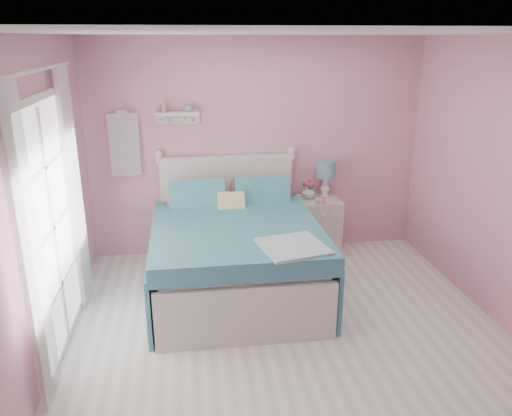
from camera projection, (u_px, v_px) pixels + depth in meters
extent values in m
plane|color=beige|center=(293.00, 349.00, 4.34)|extent=(4.50, 4.50, 0.00)
plane|color=pink|center=(257.00, 148.00, 6.02)|extent=(4.00, 0.00, 4.00)
plane|color=pink|center=(428.00, 407.00, 1.81)|extent=(4.00, 0.00, 4.00)
plane|color=pink|center=(30.00, 220.00, 3.66)|extent=(0.00, 4.50, 4.50)
plane|color=white|center=(301.00, 33.00, 3.49)|extent=(4.50, 4.50, 0.00)
cube|color=silver|center=(236.00, 271.00, 5.30)|extent=(1.57, 2.06, 0.45)
cube|color=silver|center=(235.00, 244.00, 5.20)|extent=(1.51, 2.00, 0.16)
cube|color=silver|center=(227.00, 207.00, 6.15)|extent=(1.59, 0.07, 1.18)
cube|color=silver|center=(226.00, 158.00, 5.95)|extent=(1.65, 0.09, 0.06)
cube|color=silver|center=(247.00, 317.00, 4.32)|extent=(1.59, 0.06, 0.56)
cube|color=teal|center=(237.00, 234.00, 5.00)|extent=(1.69, 1.80, 0.18)
cube|color=pink|center=(197.00, 199.00, 5.73)|extent=(0.68, 0.28, 0.43)
cube|color=pink|center=(260.00, 197.00, 5.83)|extent=(0.68, 0.28, 0.43)
cube|color=#CCBC59|center=(231.00, 206.00, 5.52)|extent=(0.30, 0.22, 0.31)
cube|color=beige|center=(318.00, 226.00, 6.18)|extent=(0.49, 0.46, 0.71)
cube|color=silver|center=(324.00, 215.00, 5.91)|extent=(0.43, 0.02, 0.16)
sphere|color=white|center=(324.00, 216.00, 5.89)|extent=(0.03, 0.03, 0.03)
cylinder|color=white|center=(325.00, 196.00, 6.14)|extent=(0.15, 0.15, 0.02)
cylinder|color=white|center=(325.00, 187.00, 6.10)|extent=(0.07, 0.07, 0.25)
cylinder|color=#6296A4|center=(326.00, 169.00, 6.03)|extent=(0.23, 0.23, 0.21)
imported|color=#B7C3C2|center=(309.00, 192.00, 6.07)|extent=(0.21, 0.21, 0.17)
imported|color=#D79093|center=(320.00, 200.00, 5.90)|extent=(0.12, 0.12, 0.08)
sphere|color=#DD4B7D|center=(309.00, 179.00, 6.02)|extent=(0.06, 0.06, 0.06)
sphere|color=#DD4B7D|center=(312.00, 182.00, 6.06)|extent=(0.06, 0.06, 0.06)
sphere|color=#DD4B7D|center=(306.00, 182.00, 6.03)|extent=(0.06, 0.06, 0.06)
sphere|color=#DD4B7D|center=(311.00, 185.00, 6.01)|extent=(0.06, 0.06, 0.06)
sphere|color=#DD4B7D|center=(307.00, 184.00, 6.01)|extent=(0.06, 0.06, 0.06)
cube|color=silver|center=(177.00, 113.00, 5.68)|extent=(0.50, 0.14, 0.04)
cube|color=silver|center=(178.00, 119.00, 5.76)|extent=(0.50, 0.03, 0.12)
cylinder|color=#D18C99|center=(164.00, 107.00, 5.64)|extent=(0.06, 0.06, 0.10)
cube|color=#6296A4|center=(188.00, 109.00, 5.68)|extent=(0.08, 0.06, 0.07)
cube|color=white|center=(124.00, 145.00, 5.73)|extent=(0.34, 0.03, 0.72)
cube|color=silver|center=(33.00, 99.00, 3.77)|extent=(0.04, 1.32, 0.06)
cube|color=silver|center=(67.00, 338.00, 4.45)|extent=(0.04, 1.32, 0.06)
cube|color=silver|center=(30.00, 264.00, 3.53)|extent=(0.04, 0.06, 2.10)
cube|color=silver|center=(69.00, 207.00, 4.71)|extent=(0.04, 0.06, 2.10)
cube|color=white|center=(52.00, 228.00, 4.11)|extent=(0.02, 1.20, 2.04)
cube|color=white|center=(30.00, 254.00, 3.38)|extent=(0.04, 0.40, 2.32)
cube|color=white|center=(75.00, 191.00, 4.78)|extent=(0.04, 0.40, 2.32)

